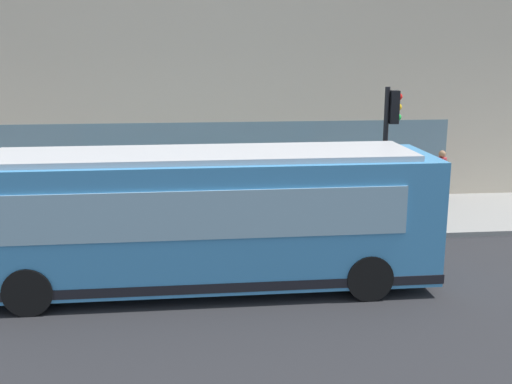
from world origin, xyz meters
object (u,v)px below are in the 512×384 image
at_px(traffic_light_near_corner, 390,132).
at_px(newspaper_vending_box, 7,213).
at_px(pedestrian_near_building_entrance, 415,194).
at_px(pedestrian_walking_along_curb, 360,190).
at_px(fire_hydrant, 207,208).
at_px(city_bus_nearside, 205,220).
at_px(pedestrian_by_light_pole, 441,173).

height_order(traffic_light_near_corner, newspaper_vending_box, traffic_light_near_corner).
height_order(pedestrian_near_building_entrance, newspaper_vending_box, pedestrian_near_building_entrance).
xyz_separation_m(pedestrian_near_building_entrance, pedestrian_walking_along_curb, (0.92, 1.37, -0.03)).
distance_m(fire_hydrant, pedestrian_walking_along_curb, 4.65).
distance_m(traffic_light_near_corner, newspaper_vending_box, 11.12).
xyz_separation_m(pedestrian_walking_along_curb, newspaper_vending_box, (0.16, 10.33, -0.48)).
relative_size(city_bus_nearside, pedestrian_walking_along_curb, 6.17).
xyz_separation_m(city_bus_nearside, fire_hydrant, (4.99, -0.13, -1.04)).
distance_m(city_bus_nearside, newspaper_vending_box, 7.37).
distance_m(city_bus_nearside, traffic_light_near_corner, 6.32).
distance_m(city_bus_nearside, pedestrian_walking_along_curb, 6.55).
xyz_separation_m(fire_hydrant, pedestrian_walking_along_curb, (-0.47, -4.59, 0.57)).
height_order(city_bus_nearside, traffic_light_near_corner, traffic_light_near_corner).
bearing_deg(pedestrian_by_light_pole, traffic_light_near_corner, 136.31).
height_order(pedestrian_near_building_entrance, pedestrian_by_light_pole, pedestrian_by_light_pole).
distance_m(fire_hydrant, pedestrian_by_light_pole, 7.88).
bearing_deg(newspaper_vending_box, traffic_light_near_corner, -97.07).
bearing_deg(traffic_light_near_corner, pedestrian_near_building_entrance, -74.53).
relative_size(city_bus_nearside, fire_hydrant, 13.60).
bearing_deg(fire_hydrant, traffic_light_near_corner, -108.08).
bearing_deg(pedestrian_near_building_entrance, fire_hydrant, 76.87).
relative_size(city_bus_nearside, traffic_light_near_corner, 2.48).
bearing_deg(pedestrian_by_light_pole, pedestrian_near_building_entrance, 145.25).
xyz_separation_m(fire_hydrant, pedestrian_near_building_entrance, (-1.39, -5.96, 0.61)).
bearing_deg(pedestrian_walking_along_curb, newspaper_vending_box, 89.11).
height_order(pedestrian_walking_along_curb, pedestrian_by_light_pole, pedestrian_by_light_pole).
xyz_separation_m(traffic_light_near_corner, pedestrian_by_light_pole, (2.84, -2.72, -1.79)).
bearing_deg(pedestrian_near_building_entrance, city_bus_nearside, 120.55).
relative_size(pedestrian_near_building_entrance, pedestrian_walking_along_curb, 1.03).
bearing_deg(city_bus_nearside, traffic_light_near_corner, -57.13).
relative_size(pedestrian_walking_along_curb, pedestrian_by_light_pole, 0.91).
distance_m(pedestrian_walking_along_curb, newspaper_vending_box, 10.34).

